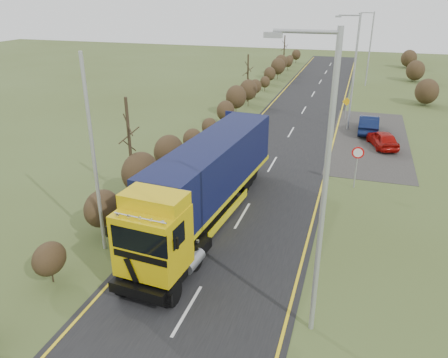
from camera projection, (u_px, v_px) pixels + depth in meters
name	position (u px, v px, depth m)	size (l,w,h in m)	color
ground	(220.00, 255.00, 20.09)	(160.00, 160.00, 0.00)	#414D21
road	(266.00, 175.00, 28.86)	(8.00, 120.00, 0.02)	black
layby	(370.00, 139.00, 35.83)	(6.00, 18.00, 0.02)	#2F2D2A
lane_markings	(265.00, 176.00, 28.58)	(7.52, 116.00, 0.01)	gold
hedgerow	(169.00, 153.00, 28.02)	(2.24, 102.04, 6.05)	#302215
lorry	(205.00, 180.00, 22.20)	(3.52, 15.07, 4.15)	black
car_red_hatchback	(383.00, 139.00, 33.75)	(1.55, 3.85, 1.31)	#960B07
car_blue_sedan	(369.00, 124.00, 37.26)	(1.60, 4.60, 1.51)	#091334
streetlight_near	(320.00, 182.00, 13.52)	(2.18, 0.21, 10.32)	#A5A7AA
streetlight_mid	(353.00, 68.00, 36.33)	(2.03, 0.19, 9.59)	#A5A7AA
streetlight_far	(369.00, 46.00, 54.38)	(1.91, 0.18, 8.98)	#A5A7AA
left_pole	(94.00, 159.00, 18.85)	(0.16, 0.16, 9.02)	#A5A7AA
speed_sign	(357.00, 159.00, 26.27)	(0.73, 0.10, 2.66)	#A5A7AA
warning_board	(346.00, 106.00, 41.01)	(0.80, 0.11, 2.09)	#A5A7AA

